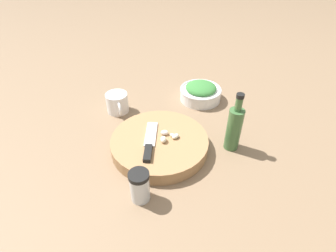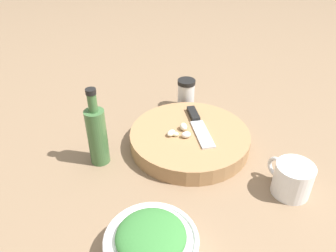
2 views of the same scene
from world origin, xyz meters
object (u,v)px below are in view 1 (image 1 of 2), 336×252
at_px(chef_knife, 150,143).
at_px(spice_jar, 140,186).
at_px(herb_bowl, 201,92).
at_px(oil_bottle, 234,128).
at_px(garlic_cloves, 168,136).
at_px(cutting_board, 160,143).
at_px(coffee_mug, 117,103).

bearing_deg(chef_knife, spice_jar, -92.76).
distance_m(chef_knife, spice_jar, 0.17).
height_order(chef_knife, herb_bowl, herb_bowl).
bearing_deg(oil_bottle, garlic_cloves, -91.12).
bearing_deg(chef_knife, herb_bowl, 62.46).
distance_m(chef_knife, garlic_cloves, 0.06).
bearing_deg(cutting_board, chef_knife, -51.74).
bearing_deg(spice_jar, chef_knife, 171.59).
relative_size(chef_knife, oil_bottle, 0.93).
relative_size(herb_bowl, spice_jar, 1.80).
distance_m(garlic_cloves, oil_bottle, 0.21).
bearing_deg(chef_knife, cutting_board, 43.91).
bearing_deg(herb_bowl, garlic_cloves, -27.15).
relative_size(garlic_cloves, oil_bottle, 0.32).
relative_size(cutting_board, garlic_cloves, 4.84).
height_order(garlic_cloves, spice_jar, spice_jar).
xyz_separation_m(cutting_board, coffee_mug, (-0.22, -0.15, 0.02)).
bearing_deg(cutting_board, spice_jar, -16.21).
xyz_separation_m(cutting_board, herb_bowl, (-0.29, 0.18, 0.01)).
xyz_separation_m(herb_bowl, oil_bottle, (0.29, 0.06, 0.04)).
relative_size(cutting_board, herb_bowl, 1.84).
bearing_deg(oil_bottle, chef_knife, -85.51).
bearing_deg(spice_jar, cutting_board, 163.79).
bearing_deg(oil_bottle, spice_jar, -57.02).
bearing_deg(coffee_mug, garlic_cloves, 39.34).
distance_m(chef_knife, oil_bottle, 0.27).
xyz_separation_m(cutting_board, chef_knife, (0.02, -0.03, 0.03)).
height_order(cutting_board, spice_jar, spice_jar).
relative_size(herb_bowl, oil_bottle, 0.84).
relative_size(chef_knife, garlic_cloves, 2.92).
bearing_deg(herb_bowl, spice_jar, -25.62).
relative_size(cutting_board, spice_jar, 3.30).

